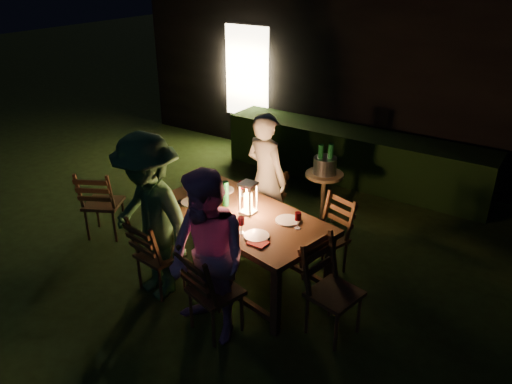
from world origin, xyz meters
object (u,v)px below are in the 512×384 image
Objects in this scene: person_house_side at (266,178)px; ice_bucket at (325,165)px; bottle_bucket_b at (330,162)px; bottle_bucket_a at (320,162)px; lantern at (248,200)px; side_table at (324,179)px; person_opp_left at (150,218)px; chair_near_right at (214,305)px; bottle_table at (225,194)px; dining_table at (242,220)px; chair_far_left at (263,218)px; chair_far_right at (326,249)px; person_opp_right at (208,259)px; chair_spare at (104,215)px; chair_end at (332,306)px; chair_near_left at (160,267)px.

ice_bucket is at bearing -103.38° from person_house_side.
bottle_bucket_a is at bearing -141.34° from bottle_bucket_b.
lantern is 1.71m from side_table.
person_opp_left is 2.54m from side_table.
side_table is (-0.16, 2.55, 0.30)m from chair_near_right.
bottle_bucket_b is at bearing 76.22° from bottle_table.
lantern is 1.09× the size of bottle_bucket_b.
dining_table is 1.18× the size of person_opp_left.
person_opp_left is at bearing -132.08° from lantern.
bottle_bucket_a reaches higher than chair_far_left.
person_house_side is at bearing -92.61° from chair_far_left.
bottle_bucket_b reaches higher than dining_table.
chair_far_right is at bearing 54.34° from dining_table.
chair_far_left is 0.56× the size of person_opp_right.
ice_bucket is (0.06, 1.67, -0.18)m from lantern.
person_opp_right is at bearing -85.95° from chair_near_right.
dining_table is at bearing -94.05° from ice_bucket.
person_house_side is at bearing -113.68° from bottle_bucket_a.
chair_near_right is 2.34m from chair_spare.
ice_bucket is (0.12, 1.71, 0.06)m from dining_table.
person_opp_right is (-0.43, -1.53, 0.55)m from chair_far_right.
dining_table is 7.49× the size of bottle_table.
chair_spare is at bearing 171.89° from person_opp_left.
chair_spare is at bearing 34.56° from chair_far_right.
chair_far_left is at bearing 4.96° from chair_far_right.
ice_bucket is (-0.15, 2.60, -0.05)m from person_opp_right.
chair_end reaches higher than dining_table.
side_table is at bearing 14.43° from chair_spare.
chair_near_left is at bearing 61.96° from chair_far_right.
side_table is at bearing -44.35° from chair_far_right.
person_opp_right reaches higher than chair_spare.
chair_far_right is 1.69m from person_opp_right.
bottle_bucket_b reaches higher than chair_end.
chair_near_left is 3.08× the size of ice_bucket.
dining_table is 1.72m from side_table.
person_house_side reaches higher than dining_table.
chair_spare is at bearing -171.60° from bottle_table.
bottle_bucket_a is at bearing 109.76° from chair_near_right.
chair_far_left is 2.00m from chair_spare.
bottle_bucket_b reaches higher than side_table.
chair_near_right reaches higher than chair_spare.
chair_spare is at bearing 42.06° from chair_far_left.
person_house_side is at bearing 4.86° from chair_spare.
chair_near_right is at bearing 118.41° from chair_far_left.
dining_table is 2.03m from chair_spare.
lantern is at bearing 60.11° from person_opp_left.
chair_end is (0.93, 0.59, 0.00)m from chair_near_right.
bottle_table reaches higher than chair_far_right.
chair_far_left is 2.91× the size of bottle_bucket_b.
chair_end is 0.55× the size of person_opp_left.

